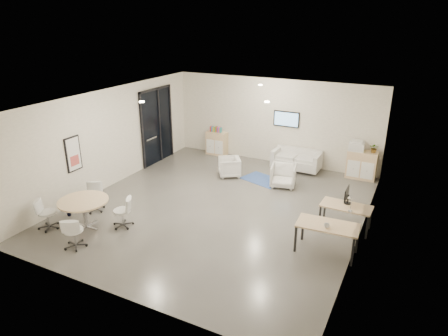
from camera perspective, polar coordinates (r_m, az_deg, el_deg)
name	(u,v)px	position (r m, az deg, el deg)	size (l,w,h in m)	color
room_shell	(219,156)	(11.31, -0.75, 1.67)	(9.60, 10.60, 4.80)	#4D4B46
glass_door	(157,124)	(15.40, -9.56, 6.25)	(0.09, 1.90, 2.85)	black
artwork	(73,154)	(12.48, -20.72, 1.88)	(0.05, 0.54, 1.04)	black
wall_tv	(286,119)	(15.05, 8.90, 6.92)	(0.98, 0.06, 0.58)	black
ceiling_spots	(226,95)	(11.71, 0.25, 10.34)	(3.14, 4.14, 0.03)	#FFEAC6
sideboard_left	(217,143)	(16.27, -1.02, 3.55)	(0.84, 0.43, 0.94)	#D5B680
sideboard_right	(361,165)	(14.62, 19.05, 0.41)	(0.99, 0.48, 0.99)	#D5B680
books	(216,129)	(16.13, -1.16, 5.54)	(0.48, 0.14, 0.22)	red
printer	(357,146)	(14.44, 18.42, 3.03)	(0.53, 0.46, 0.36)	white
loveseat	(297,160)	(14.92, 10.36, 1.08)	(1.74, 0.89, 0.65)	silver
blue_rug	(263,180)	(13.91, 5.55, -1.67)	(1.38, 0.92, 0.01)	#304592
armchair_left	(229,166)	(14.06, 0.77, 0.28)	(0.72, 0.68, 0.74)	silver
armchair_right	(283,175)	(13.34, 8.45, -0.97)	(0.79, 0.74, 0.81)	silver
desk_rear	(346,208)	(11.01, 17.05, -5.48)	(1.32, 0.69, 0.68)	#D5B680
desk_front	(328,227)	(9.81, 14.58, -8.22)	(1.47, 0.80, 0.75)	#D5B680
monitor	(347,195)	(11.02, 17.16, -3.71)	(0.20, 0.50, 0.44)	black
round_table	(83,203)	(11.19, -19.45, -4.74)	(1.31, 1.31, 0.80)	#D5B680
meeting_chairs	(85,213)	(11.32, -19.27, -6.14)	(2.49, 2.49, 0.82)	white
plant_cabinet	(374,149)	(14.40, 20.67, 2.54)	(0.30, 0.33, 0.26)	#3F7F3F
plant_floor	(69,214)	(12.22, -21.21, -6.09)	(0.18, 0.33, 0.15)	#3F7F3F
cup	(327,225)	(9.61, 14.46, -7.91)	(0.13, 0.10, 0.13)	white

